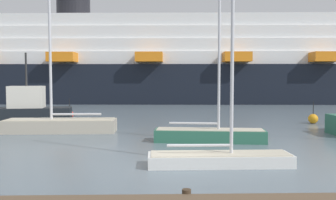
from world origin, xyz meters
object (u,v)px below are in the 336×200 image
fishing_boat_0 (23,111)px  cruise_ship (189,65)px  sailboat_1 (60,123)px  channel_buoy_1 (313,119)px  sailboat_3 (220,154)px  channel_buoy_0 (70,114)px  sailboat_0 (210,132)px

fishing_boat_0 → cruise_ship: cruise_ship is taller
sailboat_1 → channel_buoy_1: 18.94m
fishing_boat_0 → cruise_ship: 31.53m
sailboat_3 → cruise_ship: 41.36m
channel_buoy_1 → sailboat_3: bearing=-126.1°
fishing_boat_0 → sailboat_1: bearing=-56.8°
fishing_boat_0 → channel_buoy_0: bearing=44.0°
sailboat_3 → cruise_ship: (2.35, 40.95, 5.26)m
sailboat_0 → cruise_ship: (1.97, 35.57, 5.20)m
sailboat_3 → cruise_ship: bearing=86.0°
sailboat_3 → channel_buoy_0: size_ratio=5.54×
sailboat_3 → fishing_boat_0: bearing=132.5°
cruise_ship → channel_buoy_1: bearing=-72.7°
sailboat_3 → channel_buoy_0: sailboat_3 is taller
fishing_boat_0 → cruise_ship: bearing=51.9°
sailboat_0 → sailboat_3: sailboat_0 is taller
sailboat_1 → channel_buoy_0: bearing=-80.7°
sailboat_3 → channel_buoy_0: (-10.33, 17.35, -0.11)m
fishing_boat_0 → channel_buoy_1: 22.67m
channel_buoy_0 → channel_buoy_1: channel_buoy_0 is taller
fishing_boat_0 → channel_buoy_0: fishing_boat_0 is taller
sailboat_3 → channel_buoy_0: bearing=120.0°
sailboat_3 → channel_buoy_0: 20.19m
channel_buoy_0 → channel_buoy_1: bearing=-11.7°
fishing_boat_0 → channel_buoy_0: (2.69, 3.52, -0.66)m
channel_buoy_0 → cruise_ship: 27.32m
sailboat_0 → sailboat_1: sailboat_1 is taller
sailboat_0 → channel_buoy_0: (-10.70, 11.97, -0.17)m
sailboat_0 → sailboat_1: bearing=163.9°
sailboat_1 → fishing_boat_0: sailboat_1 is taller
fishing_boat_0 → channel_buoy_1: bearing=-10.1°
fishing_boat_0 → channel_buoy_1: fishing_boat_0 is taller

